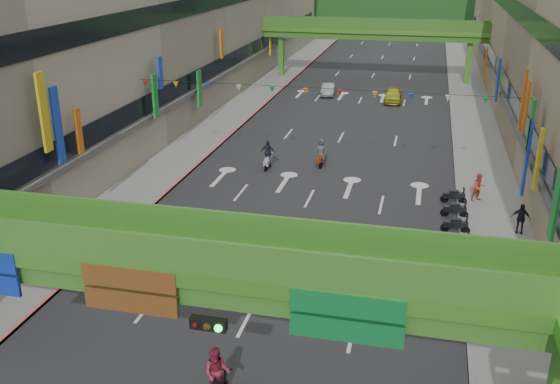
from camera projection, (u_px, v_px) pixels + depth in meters
road_slab at (355, 109)px, 60.99m from camera, size 18.00×140.00×0.02m
sidewalk_left at (248, 103)px, 63.33m from camera, size 4.00×140.00×0.15m
sidewalk_right at (472, 115)px, 58.60m from camera, size 4.00×140.00×0.15m
curb_left at (266, 104)px, 62.92m from camera, size 0.20×140.00×0.18m
curb_right at (451, 114)px, 59.00m from camera, size 0.20×140.00×0.18m
building_row_left at (169, 5)px, 61.62m from camera, size 12.80×95.00×19.00m
overpass_near at (212, 292)px, 18.47m from camera, size 28.00×12.27×7.10m
overpass_far at (373, 34)px, 72.61m from camera, size 28.00×2.20×7.10m
hill_left at (349, 8)px, 163.87m from camera, size 168.00×140.00×112.00m
hill_right at (502, 5)px, 173.38m from camera, size 208.00×176.00×128.00m
bunting_string at (322, 92)px, 40.70m from camera, size 26.00×0.36×0.47m
scooter_rider_mid at (217, 376)px, 21.19m from camera, size 1.02×1.59×2.22m
scooter_rider_left at (268, 155)px, 44.20m from camera, size 1.02×1.60×2.10m
scooter_rider_far at (321, 152)px, 44.74m from camera, size 0.89×1.60×2.05m
parked_scooter_row at (455, 217)px, 35.28m from camera, size 1.60×7.20×1.08m
car_silver at (328, 89)px, 66.68m from camera, size 1.57×3.91×1.26m
car_yellow at (393, 95)px, 63.64m from camera, size 1.83×4.36×1.48m
pedestrian_red at (479, 190)px, 38.34m from camera, size 1.05×0.98×1.74m
pedestrian_dark at (520, 221)px, 33.99m from camera, size 1.05×0.57×1.69m
pedestrian_blue at (531, 260)px, 29.89m from camera, size 0.82×0.65×1.54m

